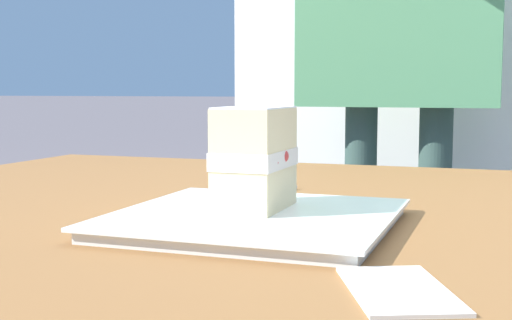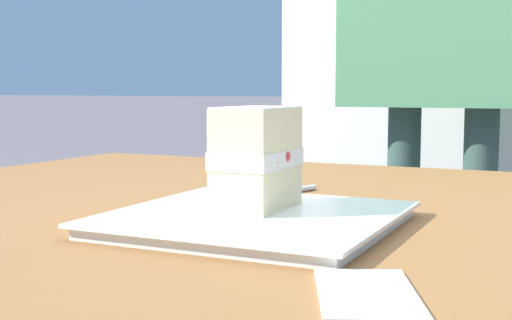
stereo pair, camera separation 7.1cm
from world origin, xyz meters
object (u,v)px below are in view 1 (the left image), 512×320
object	(u,v)px
cake_slice	(255,158)
paper_napkin	(398,290)
dessert_fork	(251,195)
patio_table	(134,302)
dessert_plate	(256,219)

from	to	relation	value
cake_slice	paper_napkin	world-z (taller)	cake_slice
cake_slice	dessert_fork	size ratio (longest dim) A/B	0.65
patio_table	cake_slice	size ratio (longest dim) A/B	10.68
cake_slice	dessert_fork	distance (m)	0.19
patio_table	cake_slice	distance (m)	0.25
patio_table	paper_napkin	bearing A→B (deg)	55.78
dessert_plate	cake_slice	size ratio (longest dim) A/B	2.58
patio_table	paper_napkin	xyz separation A→B (m)	(0.23, 0.34, 0.11)
dessert_plate	dessert_fork	xyz separation A→B (m)	(-0.18, -0.07, -0.00)
cake_slice	dessert_fork	bearing A→B (deg)	-158.72
dessert_plate	paper_napkin	distance (m)	0.25
dessert_plate	cake_slice	distance (m)	0.06
dessert_plate	dessert_fork	world-z (taller)	dessert_plate
dessert_plate	dessert_fork	bearing A→B (deg)	-158.50
patio_table	dessert_plate	size ratio (longest dim) A/B	4.13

